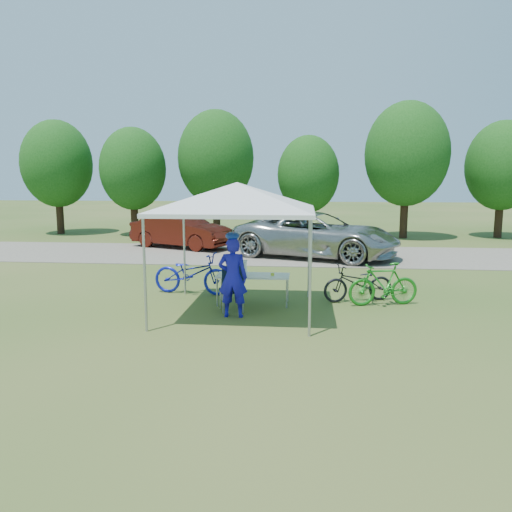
{
  "coord_description": "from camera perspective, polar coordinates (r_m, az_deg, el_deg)",
  "views": [
    {
      "loc": [
        1.4,
        -10.18,
        2.82
      ],
      "look_at": [
        0.19,
        2.0,
        0.89
      ],
      "focal_mm": 35.0,
      "sensor_mm": 36.0,
      "label": 1
    }
  ],
  "objects": [
    {
      "name": "sedan",
      "position": [
        20.37,
        -8.56,
        2.91
      ],
      "size": [
        4.47,
        3.03,
        1.39
      ],
      "primitive_type": "imported",
      "rotation": [
        0.0,
        0.0,
        1.16
      ],
      "color": "#4A140C",
      "rests_on": "gravel_strip"
    },
    {
      "name": "folding_table",
      "position": [
        11.18,
        -0.34,
        -2.38
      ],
      "size": [
        1.63,
        0.68,
        0.67
      ],
      "color": "white",
      "rests_on": "ground"
    },
    {
      "name": "bike_dark",
      "position": [
        11.67,
        11.63,
        -3.03
      ],
      "size": [
        1.76,
        1.07,
        0.87
      ],
      "primitive_type": "imported",
      "rotation": [
        0.0,
        0.0,
        -1.25
      ],
      "color": "black",
      "rests_on": "ground"
    },
    {
      "name": "cyclist",
      "position": [
        10.12,
        -2.67,
        -2.47
      ],
      "size": [
        0.6,
        0.4,
        1.63
      ],
      "primitive_type": "imported",
      "rotation": [
        0.0,
        0.0,
        3.13
      ],
      "color": "#1815AF",
      "rests_on": "ground"
    },
    {
      "name": "ground",
      "position": [
        10.65,
        -2.1,
        -6.41
      ],
      "size": [
        100.0,
        100.0,
        0.0
      ],
      "primitive_type": "plane",
      "color": "#2D5119",
      "rests_on": "ground"
    },
    {
      "name": "cooler",
      "position": [
        11.18,
        -2.21,
        -1.32
      ],
      "size": [
        0.44,
        0.3,
        0.32
      ],
      "color": "white",
      "rests_on": "folding_table"
    },
    {
      "name": "bike_blue",
      "position": [
        12.28,
        -7.34,
        -1.99
      ],
      "size": [
        2.01,
        0.94,
        1.01
      ],
      "primitive_type": "imported",
      "rotation": [
        0.0,
        0.0,
        1.43
      ],
      "color": "#121BA5",
      "rests_on": "ground"
    },
    {
      "name": "ice_cream_cup",
      "position": [
        11.08,
        1.89,
        -2.11
      ],
      "size": [
        0.08,
        0.08,
        0.06
      ],
      "primitive_type": "cylinder",
      "color": "#CAD632",
      "rests_on": "folding_table"
    },
    {
      "name": "folding_chair",
      "position": [
        10.73,
        -2.75,
        -3.26
      ],
      "size": [
        0.6,
        0.62,
        0.94
      ],
      "rotation": [
        0.0,
        0.0,
        0.3
      ],
      "color": "black",
      "rests_on": "ground"
    },
    {
      "name": "bike_green",
      "position": [
        11.45,
        14.34,
        -3.13
      ],
      "size": [
        1.67,
        0.82,
        0.96
      ],
      "primitive_type": "imported",
      "rotation": [
        0.0,
        0.0,
        -1.33
      ],
      "color": "#1C801D",
      "rests_on": "ground"
    },
    {
      "name": "canopy",
      "position": [
        10.27,
        -2.19,
        8.0
      ],
      "size": [
        4.53,
        4.53,
        3.0
      ],
      "color": "#A5A5AA",
      "rests_on": "ground"
    },
    {
      "name": "minivan",
      "position": [
        17.83,
        6.96,
        2.44
      ],
      "size": [
        6.34,
        4.51,
        1.61
      ],
      "primitive_type": "imported",
      "rotation": [
        0.0,
        0.0,
        1.22
      ],
      "color": "#AAA9A5",
      "rests_on": "gravel_strip"
    },
    {
      "name": "treeline",
      "position": [
        24.29,
        1.7,
        10.62
      ],
      "size": [
        24.89,
        4.28,
        6.3
      ],
      "color": "#382314",
      "rests_on": "ground"
    },
    {
      "name": "gravel_strip",
      "position": [
        18.45,
        1.25,
        0.17
      ],
      "size": [
        24.0,
        5.0,
        0.02
      ],
      "primitive_type": "cube",
      "color": "gray",
      "rests_on": "ground"
    }
  ]
}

